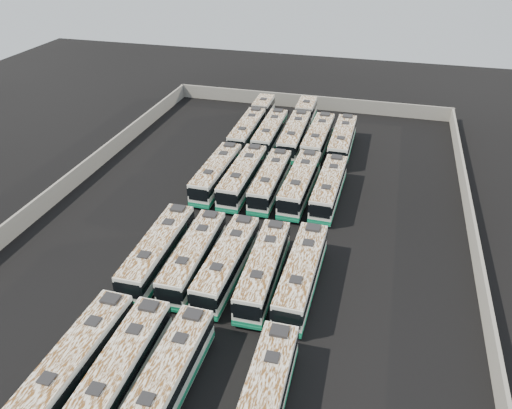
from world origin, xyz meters
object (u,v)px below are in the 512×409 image
(bus_front_center, at_px, (166,381))
(bus_midback_left, at_px, (243,176))
(bus_midback_far_left, at_px, (217,173))
(bus_midfront_center, at_px, (227,262))
(bus_back_far_left, at_px, (253,123))
(bus_front_far_right, at_px, (263,404))
(bus_midback_right, at_px, (300,183))
(bus_front_left, at_px, (119,372))
(bus_back_right, at_px, (318,138))
(bus_midfront_far_right, at_px, (302,274))
(bus_back_left, at_px, (270,133))
(bus_midfront_far_left, at_px, (158,251))
(bus_midback_center, at_px, (270,181))
(bus_back_center, at_px, (298,127))
(bus_midback_far_right, at_px, (329,187))
(bus_midfront_left, at_px, (194,256))
(bus_midfront_right, at_px, (264,269))
(bus_back_far_right, at_px, (342,140))
(bus_front_far_left, at_px, (75,363))

(bus_front_center, xyz_separation_m, bus_midback_left, (-3.39, 29.31, 0.05))
(bus_midback_far_left, xyz_separation_m, bus_midback_left, (3.26, -0.08, 0.05))
(bus_midfront_center, bearing_deg, bus_midback_left, 102.95)
(bus_midback_left, distance_m, bus_back_far_left, 16.81)
(bus_front_far_right, distance_m, bus_midback_right, 29.65)
(bus_front_left, height_order, bus_back_right, bus_back_right)
(bus_front_left, bearing_deg, bus_back_right, 80.56)
(bus_midfront_far_right, distance_m, bus_back_left, 30.95)
(bus_midfront_far_left, xyz_separation_m, bus_midback_center, (6.63, 16.01, -0.06))
(bus_midback_far_left, distance_m, bus_back_center, 17.80)
(bus_midback_left, xyz_separation_m, bus_back_center, (3.38, 16.59, 0.00))
(bus_back_center, bearing_deg, bus_midfront_center, -91.25)
(bus_midback_center, bearing_deg, bus_midfront_far_left, -112.53)
(bus_front_center, distance_m, bus_midback_far_right, 30.17)
(bus_midfront_left, relative_size, bus_back_left, 0.98)
(bus_midback_right, xyz_separation_m, bus_back_left, (-6.77, 13.29, -0.03))
(bus_midfront_left, bearing_deg, bus_midfront_center, -2.08)
(bus_midfront_right, height_order, bus_back_far_right, bus_back_far_right)
(bus_midfront_far_left, xyz_separation_m, bus_back_left, (3.31, 29.44, -0.03))
(bus_front_left, bearing_deg, bus_midback_far_right, 70.65)
(bus_midfront_left, bearing_deg, bus_midfront_far_right, -1.01)
(bus_midfront_far_left, relative_size, bus_back_right, 0.99)
(bus_midback_far_right, xyz_separation_m, bus_back_right, (-3.37, 13.21, 0.07))
(bus_front_far_left, xyz_separation_m, bus_midfront_right, (9.96, 13.54, -0.04))
(bus_midback_left, relative_size, bus_back_far_right, 1.00)
(bus_midfront_right, distance_m, bus_midfront_far_right, 3.34)
(bus_front_left, height_order, bus_back_far_left, bus_front_left)
(bus_midfront_far_left, height_order, bus_back_left, bus_midfront_far_left)
(bus_back_far_right, bearing_deg, bus_front_far_left, -107.10)
(bus_midfront_far_left, bearing_deg, bus_front_center, -64.27)
(bus_midfront_right, bearing_deg, bus_front_left, -117.73)
(bus_front_far_left, height_order, bus_midfront_far_right, same)
(bus_front_far_left, relative_size, bus_front_left, 1.01)
(bus_front_left, xyz_separation_m, bus_front_center, (3.38, 0.16, -0.03))
(bus_midfront_far_left, distance_m, bus_midfront_left, 3.40)
(bus_back_right, bearing_deg, bus_front_far_right, -84.61)
(bus_front_far_left, relative_size, bus_front_center, 1.03)
(bus_midback_right, bearing_deg, bus_midfront_right, -89.09)
(bus_midfront_right, relative_size, bus_midback_center, 1.01)
(bus_front_far_left, height_order, bus_midfront_far_left, bus_midfront_far_left)
(bus_midfront_far_right, bearing_deg, bus_midfront_left, -179.28)
(bus_front_center, bearing_deg, bus_midfront_far_left, 117.47)
(bus_front_far_right, xyz_separation_m, bus_midback_left, (-10.05, 29.34, 0.04))
(bus_midfront_left, bearing_deg, bus_back_left, 89.06)
(bus_front_left, xyz_separation_m, bus_back_center, (3.37, 46.06, 0.03))
(bus_midfront_center, relative_size, bus_back_center, 0.62)
(bus_midfront_right, height_order, bus_back_left, bus_back_left)
(bus_front_center, bearing_deg, bus_midfront_far_right, 64.51)
(bus_back_far_right, bearing_deg, bus_midfront_far_right, -89.93)
(bus_front_far_left, height_order, bus_front_center, bus_front_far_left)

